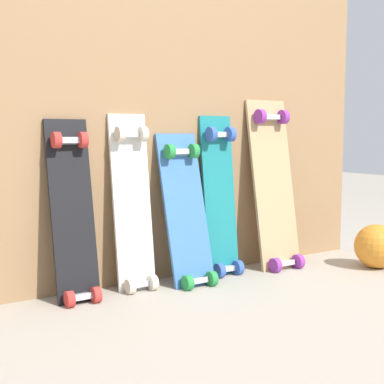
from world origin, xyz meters
The scene contains 8 objects.
ground_plane centered at (0.00, 0.00, 0.00)m, with size 12.00×12.00×0.00m, color #A89E8E.
plywood_wall_panel centered at (0.00, 0.07, 0.79)m, with size 2.17×0.04×1.59m, color #99724C.
skateboard_black centered at (-0.53, -0.03, 0.33)m, with size 0.17×0.20×0.78m.
skateboard_white centered at (-0.26, -0.02, 0.34)m, with size 0.17×0.17×0.81m.
skateboard_blue centered at (-0.02, -0.06, 0.30)m, with size 0.20×0.25×0.73m.
skateboard_teal centered at (0.20, -0.01, 0.34)m, with size 0.17×0.16×0.81m.
skateboard_natural centered at (0.50, -0.04, 0.38)m, with size 0.24×0.23×0.89m.
rubber_ball centered at (0.91, -0.34, 0.11)m, with size 0.22×0.22×0.22m, color orange.
Camera 1 is at (-1.24, -2.04, 0.66)m, focal length 49.82 mm.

